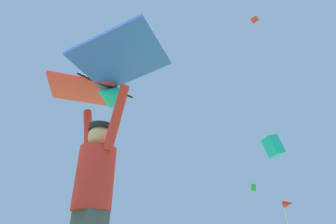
{
  "coord_description": "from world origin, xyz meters",
  "views": [
    {
      "loc": [
        2.29,
        -1.43,
        0.5
      ],
      "look_at": [
        0.28,
        1.09,
        2.21
      ],
      "focal_mm": 28.74,
      "sensor_mm": 36.0,
      "label": 1
    }
  ],
  "objects_px": {
    "distant_kite_green_far_center": "(253,188)",
    "distant_kite_red_high_left": "(255,20)",
    "kite_flyer_person": "(93,197)",
    "marker_flag": "(289,208)",
    "distant_kite_teal_high_right": "(273,146)",
    "held_stunt_kite": "(101,81)"
  },
  "relations": [
    {
      "from": "distant_kite_teal_high_right",
      "to": "kite_flyer_person",
      "type": "bearing_deg",
      "value": -79.47
    },
    {
      "from": "distant_kite_green_far_center",
      "to": "distant_kite_red_high_left",
      "type": "bearing_deg",
      "value": -55.47
    },
    {
      "from": "held_stunt_kite",
      "to": "distant_kite_teal_high_right",
      "type": "xyz_separation_m",
      "value": [
        -2.96,
        16.05,
        4.7
      ]
    },
    {
      "from": "kite_flyer_person",
      "to": "held_stunt_kite",
      "type": "xyz_separation_m",
      "value": [
        -0.01,
        -0.07,
        1.18
      ]
    },
    {
      "from": "distant_kite_teal_high_right",
      "to": "marker_flag",
      "type": "bearing_deg",
      "value": -73.51
    },
    {
      "from": "distant_kite_teal_high_right",
      "to": "marker_flag",
      "type": "xyz_separation_m",
      "value": [
        2.52,
        -8.51,
        -5.1
      ]
    },
    {
      "from": "kite_flyer_person",
      "to": "distant_kite_teal_high_right",
      "type": "height_order",
      "value": "distant_kite_teal_high_right"
    },
    {
      "from": "marker_flag",
      "to": "distant_kite_teal_high_right",
      "type": "bearing_deg",
      "value": 106.49
    },
    {
      "from": "distant_kite_red_high_left",
      "to": "marker_flag",
      "type": "height_order",
      "value": "distant_kite_red_high_left"
    },
    {
      "from": "held_stunt_kite",
      "to": "marker_flag",
      "type": "height_order",
      "value": "held_stunt_kite"
    },
    {
      "from": "kite_flyer_person",
      "to": "distant_kite_red_high_left",
      "type": "bearing_deg",
      "value": 99.37
    },
    {
      "from": "distant_kite_red_high_left",
      "to": "kite_flyer_person",
      "type": "bearing_deg",
      "value": -80.63
    },
    {
      "from": "held_stunt_kite",
      "to": "distant_kite_red_high_left",
      "type": "xyz_separation_m",
      "value": [
        -2.91,
        17.75,
        17.66
      ]
    },
    {
      "from": "kite_flyer_person",
      "to": "marker_flag",
      "type": "bearing_deg",
      "value": 93.45
    },
    {
      "from": "distant_kite_teal_high_right",
      "to": "held_stunt_kite",
      "type": "bearing_deg",
      "value": -79.56
    },
    {
      "from": "marker_flag",
      "to": "distant_kite_red_high_left",
      "type": "bearing_deg",
      "value": 103.58
    },
    {
      "from": "held_stunt_kite",
      "to": "marker_flag",
      "type": "xyz_separation_m",
      "value": [
        -0.44,
        7.54,
        -0.4
      ]
    },
    {
      "from": "held_stunt_kite",
      "to": "marker_flag",
      "type": "distance_m",
      "value": 7.57
    },
    {
      "from": "distant_kite_green_far_center",
      "to": "distant_kite_teal_high_right",
      "type": "bearing_deg",
      "value": -60.58
    },
    {
      "from": "kite_flyer_person",
      "to": "marker_flag",
      "type": "xyz_separation_m",
      "value": [
        -0.45,
        7.47,
        0.78
      ]
    },
    {
      "from": "distant_kite_red_high_left",
      "to": "marker_flag",
      "type": "relative_size",
      "value": 0.43
    },
    {
      "from": "distant_kite_teal_high_right",
      "to": "distant_kite_green_far_center",
      "type": "height_order",
      "value": "distant_kite_teal_high_right"
    }
  ]
}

